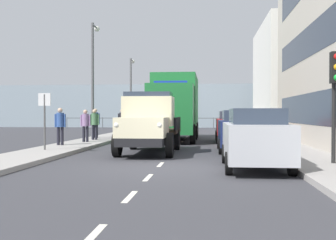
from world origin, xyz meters
The scene contains 24 objects.
ground_plane centered at (0.00, -10.17, 0.00)m, with size 80.00×80.00×0.00m, color #38383D.
sidewalk_left centered at (-4.83, -10.17, 0.07)m, with size 2.16×43.66×0.15m, color #9E9993.
sidewalk_right centered at (4.83, -10.17, 0.07)m, with size 2.16×43.66×0.15m, color #9E9993.
road_centreline_markings centered at (0.00, -9.74, 0.00)m, with size 0.12×40.08×0.01m.
building_far_block centered at (-10.30, -23.78, 4.57)m, with size 8.77×11.68×9.13m.
sea_horizon centered at (0.00, -35.00, 2.50)m, with size 80.00×0.80×5.00m, color #84939E.
seawall_railing centered at (0.00, -31.40, 0.92)m, with size 28.08×0.08×1.20m.
truck_vintage_cream centered at (0.87, -4.05, 1.18)m, with size 2.17×5.64×2.43m.
lorry_cargo_green centered at (0.49, -12.20, 2.08)m, with size 2.58×8.20×3.87m.
car_silver_kerbside_near centered at (-2.80, 0.00, 0.89)m, with size 1.78×4.06×1.72m.
car_navy_kerbside_1 centered at (-2.80, -5.33, 0.89)m, with size 1.86×4.03×1.72m.
car_red_kerbside_2 centered at (-2.80, -11.09, 0.89)m, with size 1.84×3.93×1.72m.
car_grey_oppositeside_0 centered at (2.80, -12.88, 0.90)m, with size 1.80×4.67×1.72m.
car_black_oppositeside_1 centered at (2.80, -19.61, 0.90)m, with size 1.91×4.00×1.72m.
car_white_oppositeside_2 centered at (2.80, -25.66, 0.90)m, with size 1.83×4.47×1.72m.
pedestrian_with_bag centered at (5.28, -6.21, 1.15)m, with size 0.53×0.34×1.70m.
pedestrian_strolling centered at (4.76, -8.35, 1.12)m, with size 0.53×0.34×1.65m.
pedestrian_couple_b centered at (4.79, -10.11, 1.14)m, with size 0.53×0.34×1.68m.
pedestrian_near_railing centered at (5.23, -11.85, 1.18)m, with size 0.53×0.34×1.74m.
pedestrian_by_lamp centered at (4.29, -14.90, 1.18)m, with size 0.53×0.34×1.75m.
traffic_light_near centered at (-5.09, -0.28, 2.47)m, with size 0.28×0.41×3.20m.
lamp_post_promenade centered at (4.98, -10.58, 4.03)m, with size 0.32×1.14×6.53m.
lamp_post_far centered at (4.68, -20.22, 3.68)m, with size 0.32×1.14×5.85m.
street_sign centered at (5.01, -3.78, 1.68)m, with size 0.50×0.07×2.25m.
Camera 1 is at (-1.49, 11.77, 1.58)m, focal length 43.43 mm.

